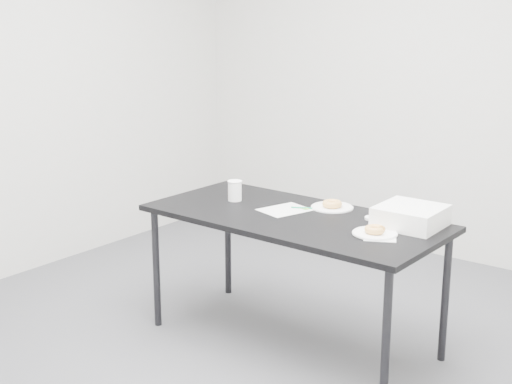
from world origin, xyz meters
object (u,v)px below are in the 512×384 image
Objects in this scene: plate_near at (375,233)px; coffee_cup at (235,191)px; pen at (302,208)px; table at (294,225)px; donut_near at (375,230)px; plate_far at (332,207)px; scorecard at (285,210)px; donut_far at (332,204)px; bakery_box at (411,216)px.

coffee_cup is (-0.96, 0.08, 0.05)m from plate_near.
table is at bearing -100.20° from pen.
donut_near is at bearing -3.14° from table.
plate_far is 1.99× the size of coffee_cup.
pen is at bearing 12.29° from coffee_cup.
scorecard is 2.34× the size of donut_far.
donut_far is at bearing 16.29° from pen.
table is 0.27m from plate_far.
donut_near is at bearing 0.00° from plate_near.
donut_far reaches higher than table.
donut_near is (0.00, 0.00, 0.02)m from plate_near.
donut_near reaches higher than table.
table is 13.79× the size of coffee_cup.
scorecard is at bearing -133.94° from plate_far.
table is 14.74× the size of donut_far.
donut_near is 0.96m from coffee_cup.
plate_far is at bearing 16.29° from pen.
plate_far is at bearing 0.00° from donut_far.
coffee_cup is at bearing -161.62° from scorecard.
coffee_cup reaches higher than table.
scorecard is 0.62m from plate_near.
pen reaches higher than plate_near.
table is 7.34× the size of plate_near.
pen is 1.09× the size of donut_far.
scorecard is at bearing -154.38° from pen.
plate_near is (0.55, -0.17, -0.00)m from pen.
pen is 0.51× the size of plate_far.
plate_far is (0.19, 0.19, 0.00)m from scorecard.
table is 0.52m from donut_near.
table is at bearing -12.48° from scorecard.
scorecard is 0.83× the size of bakery_box.
plate_far reaches higher than table.
donut_near is at bearing -5.02° from coffee_cup.
pen is at bearing 162.50° from plate_near.
bakery_box reaches higher than donut_far.
coffee_cup is 0.38× the size of bakery_box.
pen is 0.54× the size of plate_near.
table is at bearing -109.13° from donut_far.
bakery_box reaches higher than plate_near.
donut_far is (0.00, 0.00, 0.02)m from plate_far.
donut_far reaches higher than plate_near.
coffee_cup is (-0.54, -0.21, 0.03)m from donut_far.
scorecard is 0.27m from plate_far.
coffee_cup is at bearing 174.98° from donut_near.
donut_near is 0.51m from plate_far.
scorecard is at bearing -133.94° from donut_far.
plate_far is at bearing 20.97° from coffee_cup.
bakery_box is at bearing -5.64° from plate_far.
table is 0.28m from donut_far.
plate_near is 0.94× the size of plate_far.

